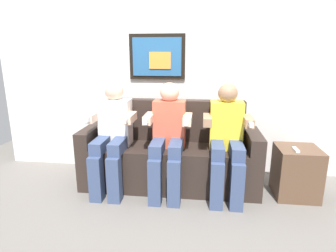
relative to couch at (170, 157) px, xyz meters
name	(u,v)px	position (x,y,z in m)	size (l,w,h in m)	color
ground_plane	(166,198)	(0.00, -0.33, -0.31)	(5.52, 5.52, 0.00)	#66605B
back_wall_assembly	(174,61)	(-0.01, 0.44, 0.99)	(4.24, 0.10, 2.60)	silver
couch	(170,157)	(0.00, 0.00, 0.00)	(1.84, 0.58, 0.90)	#2D231E
person_on_left	(112,133)	(-0.57, -0.17, 0.29)	(0.46, 0.56, 1.11)	white
person_in_middle	(168,135)	(0.00, -0.17, 0.29)	(0.46, 0.56, 1.11)	#D8593F
person_on_right	(227,137)	(0.57, -0.17, 0.29)	(0.46, 0.56, 1.11)	yellow
side_table_right	(296,172)	(1.27, -0.11, -0.06)	(0.40, 0.40, 0.50)	brown
spare_remote_on_table	(296,150)	(1.22, -0.18, 0.20)	(0.04, 0.13, 0.02)	white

